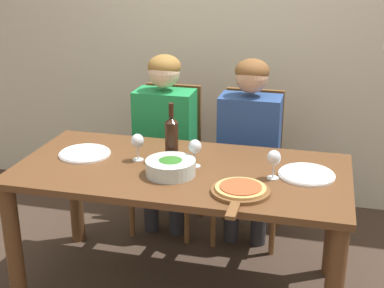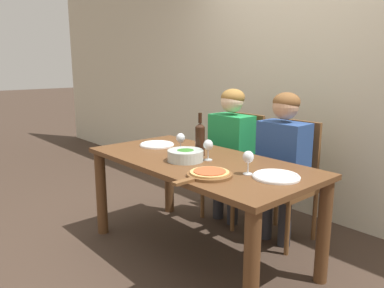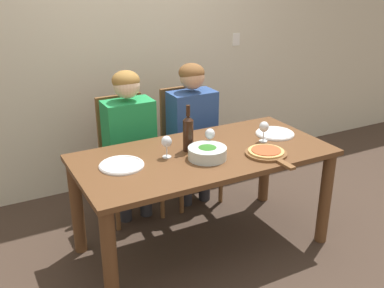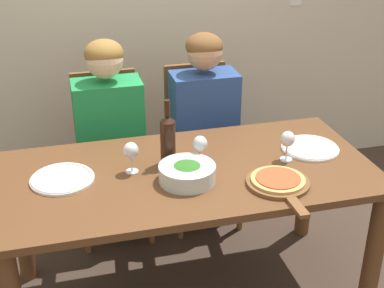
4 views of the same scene
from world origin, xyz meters
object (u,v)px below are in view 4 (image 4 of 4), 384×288
(wine_glass_left, at_px, (131,152))
(wine_glass_centre, at_px, (200,145))
(person_woman, at_px, (110,125))
(chair_right, at_px, (199,141))
(broccoli_bowl, at_px, (187,173))
(person_man, at_px, (205,116))
(dinner_plate_right, at_px, (310,148))
(wine_glass_right, at_px, (288,140))
(dinner_plate_left, at_px, (62,179))
(chair_left, at_px, (110,151))
(wine_bottle, at_px, (168,139))
(pizza_on_board, at_px, (279,182))

(wine_glass_left, distance_m, wine_glass_centre, 0.32)
(person_woman, xyz_separation_m, wine_glass_centre, (0.36, -0.61, 0.12))
(chair_right, xyz_separation_m, broccoli_bowl, (-0.29, -0.86, 0.28))
(broccoli_bowl, height_order, wine_glass_centre, wine_glass_centre)
(person_man, distance_m, dinner_plate_right, 0.71)
(person_woman, relative_size, wine_glass_right, 8.01)
(person_man, bearing_deg, chair_right, 90.00)
(person_woman, relative_size, wine_glass_left, 8.01)
(dinner_plate_left, bearing_deg, chair_left, 68.57)
(wine_bottle, height_order, pizza_on_board, wine_bottle)
(dinner_plate_right, height_order, wine_glass_centre, wine_glass_centre)
(dinner_plate_right, bearing_deg, dinner_plate_left, -179.88)
(chair_left, distance_m, wine_glass_left, 0.80)
(dinner_plate_right, height_order, wine_glass_left, wine_glass_left)
(wine_glass_left, bearing_deg, person_man, 49.10)
(chair_left, distance_m, chair_right, 0.56)
(chair_right, relative_size, person_woman, 0.80)
(person_woman, xyz_separation_m, wine_glass_left, (0.03, -0.60, 0.12))
(chair_right, distance_m, broccoli_bowl, 0.95)
(wine_glass_left, bearing_deg, chair_left, 92.79)
(person_man, distance_m, wine_glass_left, 0.80)
(chair_left, relative_size, wine_glass_left, 6.44)
(wine_glass_right, relative_size, wine_glass_centre, 1.00)
(person_woman, distance_m, wine_glass_right, 1.03)
(chair_right, height_order, wine_bottle, wine_bottle)
(chair_right, height_order, dinner_plate_right, chair_right)
(dinner_plate_right, distance_m, wine_glass_right, 0.20)
(chair_right, distance_m, wine_bottle, 0.84)
(person_man, xyz_separation_m, wine_bottle, (-0.34, -0.56, 0.15))
(chair_right, bearing_deg, chair_left, 180.00)
(broccoli_bowl, bearing_deg, wine_bottle, 104.32)
(person_woman, xyz_separation_m, dinner_plate_right, (0.94, -0.60, 0.03))
(person_woman, distance_m, wine_glass_centre, 0.72)
(chair_right, bearing_deg, person_woman, -168.02)
(person_woman, bearing_deg, wine_glass_left, -86.67)
(wine_glass_right, bearing_deg, chair_right, 105.51)
(person_man, relative_size, wine_bottle, 3.73)
(dinner_plate_right, bearing_deg, chair_right, 118.07)
(chair_left, height_order, pizza_on_board, chair_left)
(wine_bottle, height_order, dinner_plate_right, wine_bottle)
(chair_right, relative_size, wine_glass_centre, 6.44)
(dinner_plate_left, relative_size, dinner_plate_right, 1.00)
(wine_glass_centre, bearing_deg, dinner_plate_left, 178.68)
(person_woman, height_order, dinner_plate_right, person_woman)
(chair_right, distance_m, pizza_on_board, 1.04)
(person_woman, relative_size, dinner_plate_right, 4.21)
(dinner_plate_left, xyz_separation_m, pizza_on_board, (0.93, -0.29, 0.01))
(wine_glass_left, xyz_separation_m, wine_glass_centre, (0.32, -0.01, 0.00))
(wine_bottle, height_order, dinner_plate_left, wine_bottle)
(pizza_on_board, xyz_separation_m, wine_glass_right, (0.13, 0.22, 0.09))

